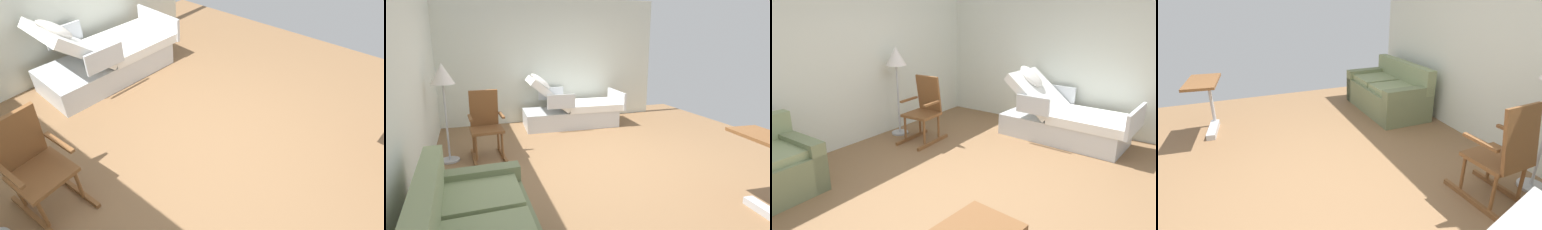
% 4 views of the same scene
% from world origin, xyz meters
% --- Properties ---
extents(ground_plane, '(7.00, 7.00, 0.00)m').
position_xyz_m(ground_plane, '(0.00, 0.00, 0.00)').
color(ground_plane, olive).
extents(back_wall, '(5.80, 0.10, 2.70)m').
position_xyz_m(back_wall, '(0.00, 2.45, 1.35)').
color(back_wall, silver).
rests_on(back_wall, ground).
extents(side_wall, '(0.10, 4.99, 2.70)m').
position_xyz_m(side_wall, '(2.85, 0.00, 1.35)').
color(side_wall, silver).
rests_on(side_wall, ground).
extents(hospital_bed, '(1.09, 2.11, 1.18)m').
position_xyz_m(hospital_bed, '(2.17, -0.24, 0.32)').
color(hospital_bed, silver).
rests_on(hospital_bed, ground).
extents(rocking_chair, '(0.79, 0.53, 1.05)m').
position_xyz_m(rocking_chair, '(0.83, 1.58, 0.50)').
color(rocking_chair, brown).
rests_on(rocking_chair, ground).
extents(floor_lamp, '(0.34, 0.34, 1.48)m').
position_xyz_m(floor_lamp, '(0.80, 2.14, 1.23)').
color(floor_lamp, '#B2B5BA').
rests_on(floor_lamp, ground).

